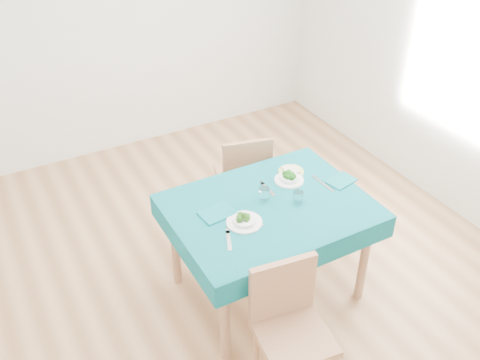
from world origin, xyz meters
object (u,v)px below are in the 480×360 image
bowl_far (289,177)px  side_plate (291,171)px  chair_near (295,330)px  chair_far (242,170)px  table (268,249)px  bowl_near (244,219)px

bowl_far → side_plate: bearing=49.6°
chair_near → chair_far: size_ratio=1.02×
side_plate → bowl_far: bearing=-130.4°
table → bowl_far: 0.52m
chair_far → side_plate: size_ratio=5.38×
chair_far → bowl_far: (0.02, -0.64, 0.30)m
bowl_near → bowl_far: bowl_near is taller
side_plate → chair_near: bearing=-121.7°
table → side_plate: size_ratio=7.06×
chair_near → chair_far: 1.65m
bowl_near → side_plate: bearing=30.8°
table → side_plate: (0.34, 0.26, 0.38)m
table → bowl_near: 0.48m
bowl_far → chair_far: bearing=91.6°
table → bowl_near: bearing=-161.5°
chair_near → chair_far: chair_near is taller
chair_near → bowl_near: chair_near is taller
chair_far → bowl_far: size_ratio=4.79×
table → side_plate: bearing=37.8°
table → chair_near: (-0.29, -0.75, 0.12)m
bowl_near → bowl_far: bearing=27.1°
chair_near → side_plate: 1.22m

